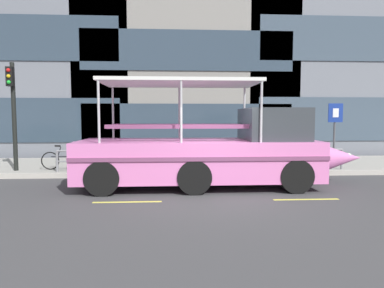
{
  "coord_description": "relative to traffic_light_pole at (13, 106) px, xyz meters",
  "views": [
    {
      "loc": [
        -1.21,
        -9.38,
        2.21
      ],
      "look_at": [
        -0.53,
        2.22,
        1.3
      ],
      "focal_mm": 31.5,
      "sensor_mm": 36.0,
      "label": 1
    }
  ],
  "objects": [
    {
      "name": "pedestrian_near_bow",
      "position": [
        10.85,
        1.05,
        -1.46
      ],
      "size": [
        0.26,
        0.48,
        1.7
      ],
      "color": "black",
      "rests_on": "sidewalk"
    },
    {
      "name": "curb_guardrail",
      "position": [
        7.19,
        -0.33,
        -1.95
      ],
      "size": [
        11.11,
        0.09,
        0.82
      ],
      "color": "gray",
      "rests_on": "sidewalk"
    },
    {
      "name": "ground_plane",
      "position": [
        7.23,
        -3.78,
        -2.67
      ],
      "size": [
        120.0,
        120.0,
        0.0
      ],
      "primitive_type": "plane",
      "color": "#3D3D3F"
    },
    {
      "name": "curb_edge",
      "position": [
        7.23,
        -0.67,
        -2.58
      ],
      "size": [
        32.0,
        0.18,
        0.18
      ],
      "primitive_type": "cube",
      "color": "#B2ADA3",
      "rests_on": "ground_plane"
    },
    {
      "name": "sidewalk",
      "position": [
        7.23,
        1.82,
        -2.58
      ],
      "size": [
        32.0,
        4.8,
        0.18
      ],
      "primitive_type": "cube",
      "color": "#99968E",
      "rests_on": "ground_plane"
    },
    {
      "name": "lane_centreline",
      "position": [
        7.23,
        -4.4,
        -2.66
      ],
      "size": [
        25.8,
        0.12,
        0.01
      ],
      "color": "#DBD64C",
      "rests_on": "ground_plane"
    },
    {
      "name": "duck_tour_boat",
      "position": [
        7.35,
        -2.43,
        -1.57
      ],
      "size": [
        9.34,
        2.68,
        3.36
      ],
      "color": "pink",
      "rests_on": "ground_plane"
    },
    {
      "name": "leaned_bicycle",
      "position": [
        1.77,
        0.18,
        -2.11
      ],
      "size": [
        1.74,
        0.46,
        0.96
      ],
      "color": "black",
      "rests_on": "sidewalk"
    },
    {
      "name": "parking_sign",
      "position": [
        12.65,
        0.22,
        -0.72
      ],
      "size": [
        0.6,
        0.12,
        2.61
      ],
      "color": "#4C4F54",
      "rests_on": "sidewalk"
    },
    {
      "name": "traffic_light_pole",
      "position": [
        0.0,
        0.0,
        0.0
      ],
      "size": [
        0.24,
        0.46,
        4.11
      ],
      "color": "black",
      "rests_on": "sidewalk"
    }
  ]
}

